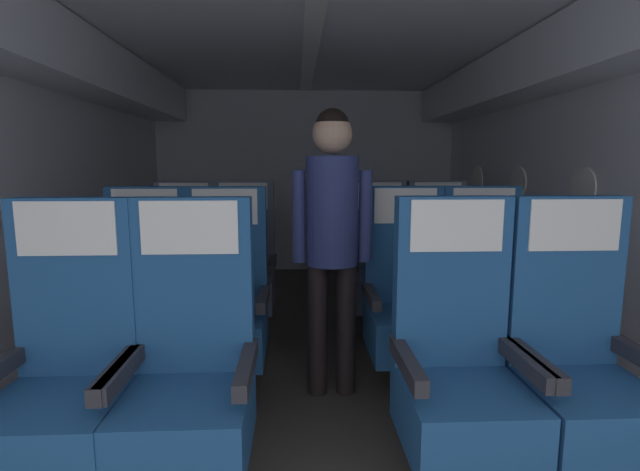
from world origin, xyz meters
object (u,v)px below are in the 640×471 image
seat_b_left_window (145,309)px  seat_b_right_window (407,305)px  seat_c_left_window (184,273)px  seat_c_right_window (378,270)px  seat_b_left_aisle (226,309)px  seat_a_right_window (459,375)px  seat_a_right_aisle (577,373)px  seat_c_right_aisle (439,270)px  seat_a_left_window (66,385)px  seat_b_right_aisle (485,304)px  seat_c_left_aisle (244,272)px  flight_attendant (332,224)px  seat_a_left_aisle (190,381)px

seat_b_left_window → seat_b_right_window: same height
seat_c_left_window → seat_c_right_window: bearing=0.3°
seat_b_left_aisle → seat_c_right_window: size_ratio=1.00×
seat_a_right_window → seat_a_right_aisle: bearing=-0.6°
seat_c_right_aisle → seat_a_left_window: bearing=-136.7°
seat_b_right_aisle → seat_c_right_aisle: size_ratio=1.00×
seat_a_right_window → seat_c_left_aisle: (-1.01, 1.79, 0.00)m
seat_b_left_window → seat_b_right_window: size_ratio=1.00×
seat_a_right_window → seat_b_right_window: 0.89m
seat_a_right_aisle → seat_b_right_window: 1.01m
seat_a_left_window → seat_c_left_aisle: bearing=76.2°
flight_attendant → seat_b_left_aisle: bearing=1.5°
seat_b_right_window → flight_attendant: bearing=-174.2°
seat_b_right_aisle → seat_c_left_window: same height
seat_c_right_aisle → flight_attendant: bearing=-133.2°
seat_c_right_aisle → seat_c_right_window: size_ratio=1.00×
seat_b_left_window → seat_c_right_window: bearing=31.9°
seat_b_left_window → seat_a_left_aisle: bearing=-63.6°
seat_a_right_window → seat_c_right_window: 1.79m
seat_c_left_window → seat_c_right_window: 1.45m
seat_b_right_window → seat_a_left_window: bearing=-148.2°
seat_c_right_window → seat_a_right_window: bearing=-90.0°
seat_a_left_aisle → seat_a_right_aisle: bearing=0.0°
seat_b_right_window → seat_c_right_window: size_ratio=1.00×
seat_a_left_window → seat_b_right_window: bearing=31.8°
seat_b_right_aisle → seat_c_left_window: 2.11m
seat_b_right_window → seat_a_right_aisle: bearing=-63.2°
seat_c_right_window → seat_b_right_window: bearing=-89.5°
seat_c_left_aisle → seat_b_right_aisle: bearing=-31.3°
seat_a_left_aisle → seat_a_right_aisle: same height
seat_b_left_aisle → seat_c_right_aisle: bearing=31.8°
seat_c_right_window → flight_attendant: 1.14m
seat_a_right_aisle → seat_c_right_window: size_ratio=1.00×
seat_a_right_window → flight_attendant: bearing=116.4°
seat_a_left_window → seat_a_right_aisle: same height
seat_c_left_window → seat_c_right_window: size_ratio=1.00×
seat_a_right_window → seat_b_left_aisle: (-1.01, 0.88, 0.00)m
seat_c_right_window → flight_attendant: (-0.42, -0.94, 0.48)m
seat_a_right_window → seat_c_right_window: bearing=90.0°
seat_a_right_window → seat_b_right_window: bearing=89.5°
seat_a_left_window → seat_c_right_window: size_ratio=1.00×
seat_a_left_aisle → seat_b_left_window: (-0.44, 0.90, 0.00)m
seat_b_right_window → seat_b_left_window: bearing=-179.9°
seat_b_right_aisle → seat_c_left_aisle: bearing=148.7°
seat_a_right_window → seat_b_left_window: same height
seat_a_right_aisle → seat_a_right_window: (-0.46, 0.00, 0.00)m
seat_a_left_aisle → seat_c_left_aisle: (-0.00, 1.79, 0.00)m
seat_c_right_aisle → seat_b_right_aisle: bearing=-90.3°
seat_a_left_aisle → seat_b_right_window: 1.36m
seat_a_left_aisle → seat_b_right_window: bearing=41.5°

